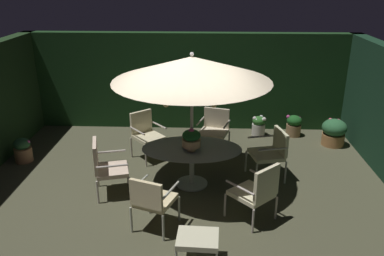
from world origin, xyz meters
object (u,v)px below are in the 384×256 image
(patio_chair_southeast, at_px, (106,165))
(ottoman_footrest, at_px, (198,240))
(centerpiece_planter, at_px, (191,139))
(patio_umbrella, at_px, (192,69))
(patio_chair_southwest, at_px, (257,190))
(potted_plant_right_far, at_px, (334,132))
(patio_dining_table, at_px, (192,154))
(potted_plant_back_left, at_px, (259,125))
(potted_plant_left_far, at_px, (23,150))
(potted_plant_right_near, at_px, (294,125))
(patio_chair_south, at_px, (152,199))
(patio_chair_north, at_px, (271,150))
(patio_chair_east, at_px, (146,132))
(patio_chair_northeast, at_px, (215,127))

(patio_chair_southeast, relative_size, ottoman_footrest, 1.77)
(centerpiece_planter, bearing_deg, patio_umbrella, 88.91)
(patio_chair_southwest, bearing_deg, potted_plant_right_far, 55.58)
(patio_umbrella, bearing_deg, ottoman_footrest, -85.66)
(patio_umbrella, xyz_separation_m, centerpiece_planter, (-0.00, -0.12, -1.23))
(centerpiece_planter, bearing_deg, patio_chair_southeast, -169.34)
(patio_dining_table, relative_size, potted_plant_back_left, 3.76)
(patio_chair_southwest, distance_m, potted_plant_left_far, 5.08)
(ottoman_footrest, bearing_deg, potted_plant_left_far, 141.37)
(potted_plant_right_far, relative_size, potted_plant_back_left, 1.27)
(patio_dining_table, relative_size, potted_plant_right_near, 3.57)
(patio_dining_table, xyz_separation_m, patio_chair_south, (-0.54, -1.45, -0.06))
(patio_chair_southeast, height_order, potted_plant_left_far, patio_chair_southeast)
(potted_plant_right_near, height_order, potted_plant_back_left, potted_plant_right_near)
(patio_umbrella, distance_m, patio_chair_southwest, 2.28)
(patio_chair_north, distance_m, patio_chair_southwest, 1.56)
(patio_chair_southwest, bearing_deg, centerpiece_planter, 136.39)
(patio_chair_north, height_order, potted_plant_right_far, patio_chair_north)
(potted_plant_back_left, bearing_deg, ottoman_footrest, -106.43)
(centerpiece_planter, distance_m, patio_chair_southwest, 1.54)
(centerpiece_planter, distance_m, patio_chair_southeast, 1.58)
(potted_plant_back_left, bearing_deg, centerpiece_planter, -120.56)
(patio_chair_north, bearing_deg, centerpiece_planter, -162.64)
(patio_chair_east, height_order, potted_plant_right_near, patio_chair_east)
(patio_chair_east, distance_m, ottoman_footrest, 3.55)
(potted_plant_right_near, bearing_deg, patio_chair_northeast, -152.32)
(patio_dining_table, relative_size, potted_plant_left_far, 3.53)
(patio_chair_southwest, bearing_deg, potted_plant_left_far, 157.05)
(patio_chair_southwest, relative_size, potted_plant_right_far, 1.63)
(patio_chair_northeast, bearing_deg, potted_plant_back_left, 42.54)
(patio_umbrella, relative_size, patio_chair_southwest, 2.72)
(patio_umbrella, height_order, patio_chair_southeast, patio_umbrella)
(patio_chair_northeast, xyz_separation_m, potted_plant_back_left, (1.10, 1.01, -0.32))
(patio_chair_northeast, xyz_separation_m, patio_chair_southeast, (-1.94, -1.89, 0.00))
(patio_chair_east, height_order, potted_plant_back_left, patio_chair_east)
(potted_plant_back_left, distance_m, potted_plant_left_far, 5.40)
(patio_dining_table, distance_m, potted_plant_left_far, 3.71)
(centerpiece_planter, relative_size, potted_plant_right_far, 0.69)
(ottoman_footrest, bearing_deg, patio_chair_north, 61.97)
(centerpiece_planter, xyz_separation_m, patio_chair_north, (1.51, 0.47, -0.41))
(patio_chair_southeast, xyz_separation_m, potted_plant_left_far, (-2.09, 1.24, -0.32))
(centerpiece_planter, xyz_separation_m, patio_chair_northeast, (0.44, 1.60, -0.40))
(patio_chair_southwest, bearing_deg, potted_plant_right_near, 69.99)
(centerpiece_planter, height_order, potted_plant_right_far, centerpiece_planter)
(centerpiece_planter, bearing_deg, patio_chair_east, 128.66)
(patio_dining_table, bearing_deg, patio_chair_southeast, -164.99)
(patio_chair_southwest, bearing_deg, patio_dining_table, 133.13)
(patio_umbrella, distance_m, centerpiece_planter, 1.24)
(potted_plant_back_left, bearing_deg, potted_plant_left_far, -162.14)
(patio_dining_table, xyz_separation_m, patio_chair_southwest, (1.07, -1.14, -0.06))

